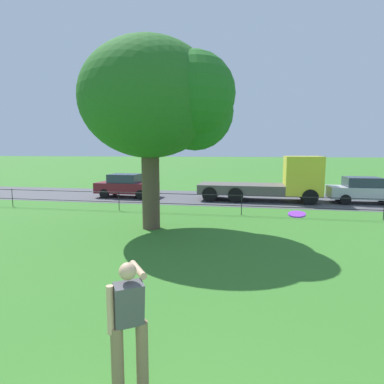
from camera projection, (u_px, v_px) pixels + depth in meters
The scene contains 8 objects.
street_strip at pixel (244, 199), 20.65m from camera, with size 80.00×6.45×0.01m, color #4C4C51.
park_fence at pixel (242, 201), 15.39m from camera, with size 37.69×0.04×1.00m.
tree_large_lawn at pixel (162, 101), 12.28m from camera, with size 5.94×5.44×7.30m.
person_thrower at pixel (129, 322), 4.07m from camera, with size 0.46×0.87×1.73m.
frisbee at pixel (297, 214), 5.05m from camera, with size 0.32×0.32×0.07m.
car_maroon_center at pixel (126, 185), 21.30m from camera, with size 4.03×1.87×1.54m.
flatbed_truck_far_right at pixel (277, 181), 19.58m from camera, with size 7.32×2.46×2.75m.
car_silver_left at pixel (364, 190), 18.83m from camera, with size 4.02×1.85×1.54m.
Camera 1 is at (0.48, -1.41, 3.11)m, focal length 30.01 mm.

